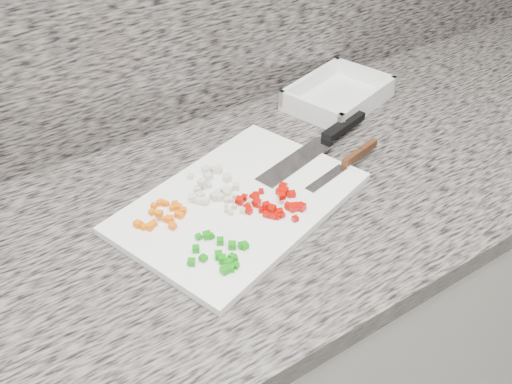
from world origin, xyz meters
The scene contains 10 objects.
countertop centered at (0.00, 1.44, 0.88)m, with size 3.96×0.64×0.04m, color #69635C.
cutting_board centered at (0.11, 1.43, 0.91)m, with size 0.42×0.28×0.01m, color white.
carrot_pile centered at (-0.03, 1.46, 0.92)m, with size 0.09×0.08×0.02m.
onion_pile centered at (0.08, 1.48, 0.92)m, with size 0.10×0.10×0.02m.
green_pepper_pile centered at (0.01, 1.33, 0.92)m, with size 0.10×0.10×0.01m.
red_pepper_pile centered at (0.15, 1.39, 0.92)m, with size 0.10×0.11×0.02m.
garlic_pile centered at (0.09, 1.42, 0.92)m, with size 0.06×0.06×0.01m.
chef_knife centered at (0.35, 1.50, 0.92)m, with size 0.31×0.11×0.02m.
paring_knife centered at (0.34, 1.41, 0.92)m, with size 0.20×0.06×0.02m.
tray centered at (0.49, 1.62, 0.92)m, with size 0.26×0.22×0.05m.
Camera 1 is at (-0.30, 0.78, 1.53)m, focal length 40.00 mm.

